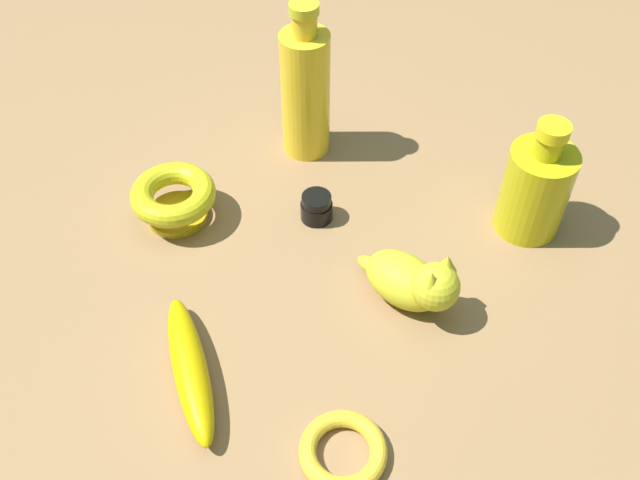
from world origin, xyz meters
TOP-DOWN VIEW (x-y plane):
  - ground at (0.00, 0.00)m, footprint 2.00×2.00m
  - cat_figurine at (-0.12, -0.01)m, footprint 0.14×0.08m
  - nail_polish_jar at (0.05, -0.06)m, footprint 0.04×0.04m
  - bangle at (-0.16, 0.20)m, footprint 0.09×0.09m
  - bottle_short at (-0.19, -0.20)m, footprint 0.08×0.08m
  - bottle_tall at (0.14, -0.18)m, footprint 0.07×0.07m
  - bowl at (0.20, 0.03)m, footprint 0.11×0.11m
  - banana at (0.03, 0.21)m, footprint 0.17×0.15m

SIDE VIEW (x-z plane):
  - ground at x=0.00m, z-range 0.00..0.00m
  - bangle at x=-0.16m, z-range 0.00..0.02m
  - banana at x=0.03m, z-range 0.00..0.04m
  - nail_polish_jar at x=0.05m, z-range 0.00..0.04m
  - bowl at x=0.20m, z-range 0.01..0.06m
  - cat_figurine at x=-0.12m, z-range -0.01..0.08m
  - bottle_short at x=-0.19m, z-range -0.02..0.15m
  - bottle_tall at x=0.14m, z-range -0.01..0.21m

